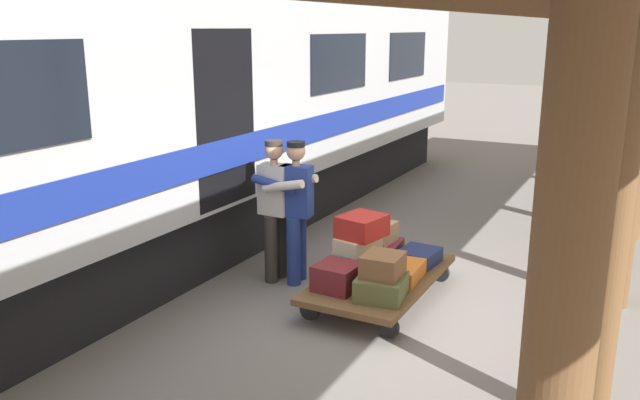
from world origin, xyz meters
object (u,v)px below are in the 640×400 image
(suitcase_maroon_trunk, at_px, (337,277))
(porter_in_overalls, at_px, (295,207))
(suitcase_tan_vintage, at_px, (379,233))
(suitcase_burgundy_valise, at_px, (379,249))
(porter_by_door, at_px, (276,206))
(suitcase_olive_duffel, at_px, (381,287))
(suitcase_orange_carryall, at_px, (401,272))
(suitcase_brown_leather, at_px, (383,265))
(luggage_cart, at_px, (380,279))
(suitcase_red_plastic, at_px, (362,226))
(train_car, at_px, (127,103))
(suitcase_teal_softside, at_px, (360,261))
(suitcase_navy_fabric, at_px, (419,256))
(suitcase_cream_canvas, at_px, (358,244))

(suitcase_maroon_trunk, bearing_deg, porter_in_overalls, -35.16)
(suitcase_tan_vintage, bearing_deg, porter_in_overalls, 32.60)
(suitcase_burgundy_valise, xyz_separation_m, porter_by_door, (1.08, 0.59, 0.55))
(suitcase_olive_duffel, distance_m, porter_in_overalls, 1.57)
(suitcase_orange_carryall, bearing_deg, suitcase_brown_leather, 90.17)
(luggage_cart, relative_size, suitcase_olive_duffel, 4.09)
(suitcase_red_plastic, height_order, porter_in_overalls, porter_in_overalls)
(suitcase_tan_vintage, height_order, porter_in_overalls, porter_in_overalls)
(train_car, distance_m, suitcase_olive_duffel, 3.94)
(suitcase_teal_softside, relative_size, suitcase_red_plastic, 1.23)
(suitcase_teal_softside, distance_m, porter_by_door, 1.20)
(suitcase_red_plastic, bearing_deg, porter_in_overalls, -0.12)
(suitcase_navy_fabric, height_order, porter_in_overalls, porter_in_overalls)
(suitcase_red_plastic, bearing_deg, suitcase_teal_softside, 77.11)
(porter_in_overalls, bearing_deg, luggage_cart, 178.41)
(suitcase_orange_carryall, distance_m, suitcase_brown_leather, 0.61)
(suitcase_burgundy_valise, height_order, suitcase_cream_canvas, suitcase_cream_canvas)
(train_car, distance_m, suitcase_maroon_trunk, 3.49)
(suitcase_navy_fabric, bearing_deg, train_car, 13.42)
(suitcase_brown_leather, distance_m, suitcase_tan_vintage, 1.23)
(suitcase_teal_softside, distance_m, suitcase_cream_canvas, 0.21)
(train_car, distance_m, suitcase_orange_carryall, 3.95)
(suitcase_navy_fabric, xyz_separation_m, suitcase_brown_leather, (-0.00, 1.12, 0.26))
(porter_in_overalls, bearing_deg, suitcase_olive_duffel, 155.99)
(luggage_cart, height_order, suitcase_red_plastic, suitcase_red_plastic)
(suitcase_orange_carryall, height_order, porter_in_overalls, porter_in_overalls)
(luggage_cart, distance_m, suitcase_navy_fabric, 0.64)
(train_car, relative_size, porter_in_overalls, 9.86)
(suitcase_orange_carryall, relative_size, suitcase_teal_softside, 0.96)
(suitcase_olive_duffel, xyz_separation_m, porter_by_door, (1.58, -0.56, 0.53))
(luggage_cart, bearing_deg, train_car, 4.79)
(suitcase_olive_duffel, xyz_separation_m, suitcase_brown_leather, (-0.00, -0.02, 0.23))
(suitcase_olive_duffel, bearing_deg, train_car, -4.73)
(train_car, distance_m, suitcase_navy_fabric, 4.04)
(suitcase_orange_carryall, xyz_separation_m, suitcase_brown_leather, (-0.00, 0.55, 0.26))
(suitcase_tan_vintage, relative_size, porter_in_overalls, 0.27)
(luggage_cart, height_order, suitcase_brown_leather, suitcase_brown_leather)
(suitcase_maroon_trunk, distance_m, porter_in_overalls, 1.16)
(suitcase_maroon_trunk, distance_m, suitcase_orange_carryall, 0.76)
(porter_in_overalls, bearing_deg, suitcase_burgundy_valise, -147.67)
(suitcase_navy_fabric, distance_m, suitcase_cream_canvas, 0.81)
(suitcase_red_plastic, bearing_deg, suitcase_burgundy_valise, -89.31)
(luggage_cart, bearing_deg, suitcase_cream_canvas, -0.75)
(luggage_cart, relative_size, suitcase_brown_leather, 5.05)
(suitcase_navy_fabric, distance_m, suitcase_brown_leather, 1.15)
(train_car, relative_size, suitcase_burgundy_valise, 27.18)
(suitcase_brown_leather, bearing_deg, suitcase_red_plastic, -49.64)
(suitcase_tan_vintage, xyz_separation_m, porter_in_overalls, (0.85, 0.54, 0.35))
(suitcase_navy_fabric, height_order, suitcase_teal_softside, suitcase_teal_softside)
(suitcase_maroon_trunk, relative_size, suitcase_cream_canvas, 0.85)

